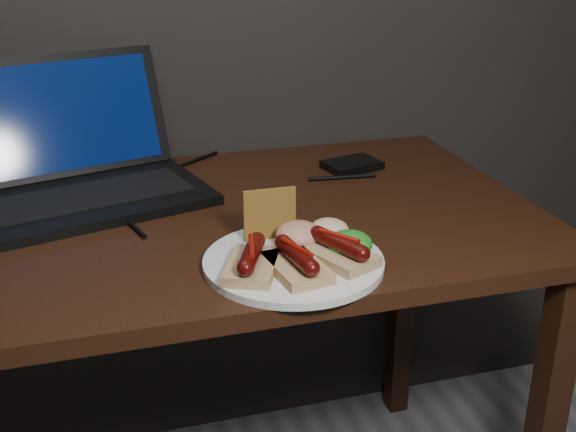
# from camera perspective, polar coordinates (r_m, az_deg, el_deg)

# --- Properties ---
(desk) EXTENTS (1.40, 0.70, 0.75)m
(desk) POSITION_cam_1_polar(r_m,az_deg,el_deg) (1.31, -10.86, -4.06)
(desk) COLOR #351A0D
(desk) RESTS_ON ground
(laptop) EXTENTS (0.49, 0.43, 0.25)m
(laptop) POSITION_cam_1_polar(r_m,az_deg,el_deg) (1.42, -16.06, 3.68)
(laptop) COLOR black
(laptop) RESTS_ON desk
(hard_drive) EXTENTS (0.13, 0.10, 0.02)m
(hard_drive) POSITION_cam_1_polar(r_m,az_deg,el_deg) (1.53, 5.08, 4.05)
(hard_drive) COLOR black
(hard_drive) RESTS_ON desk
(desk_cables) EXTENTS (0.97, 0.42, 0.01)m
(desk_cables) POSITION_cam_1_polar(r_m,az_deg,el_deg) (1.41, -13.07, 1.77)
(desk_cables) COLOR black
(desk_cables) RESTS_ON desk
(plate) EXTENTS (0.34, 0.34, 0.01)m
(plate) POSITION_cam_1_polar(r_m,az_deg,el_deg) (1.10, 0.44, -3.66)
(plate) COLOR silver
(plate) RESTS_ON desk
(bread_sausage_left) EXTENTS (0.11, 0.13, 0.04)m
(bread_sausage_left) POSITION_cam_1_polar(r_m,az_deg,el_deg) (1.05, -2.89, -3.54)
(bread_sausage_left) COLOR tan
(bread_sausage_left) RESTS_ON plate
(bread_sausage_center) EXTENTS (0.09, 0.12, 0.04)m
(bread_sausage_center) POSITION_cam_1_polar(r_m,az_deg,el_deg) (1.05, 0.68, -3.66)
(bread_sausage_center) COLOR tan
(bread_sausage_center) RESTS_ON plate
(bread_sausage_right) EXTENTS (0.11, 0.13, 0.04)m
(bread_sausage_right) POSITION_cam_1_polar(r_m,az_deg,el_deg) (1.09, 4.04, -2.72)
(bread_sausage_right) COLOR tan
(bread_sausage_right) RESTS_ON plate
(crispbread) EXTENTS (0.09, 0.01, 0.08)m
(crispbread) POSITION_cam_1_polar(r_m,az_deg,el_deg) (1.15, -1.46, 0.16)
(crispbread) COLOR #A4722D
(crispbread) RESTS_ON plate
(salad_greens) EXTENTS (0.07, 0.07, 0.04)m
(salad_greens) POSITION_cam_1_polar(r_m,az_deg,el_deg) (1.10, 4.90, -2.20)
(salad_greens) COLOR #185410
(salad_greens) RESTS_ON plate
(salsa_mound) EXTENTS (0.07, 0.07, 0.04)m
(salsa_mound) POSITION_cam_1_polar(r_m,az_deg,el_deg) (1.13, 0.83, -1.45)
(salsa_mound) COLOR maroon
(salsa_mound) RESTS_ON plate
(coleslaw_mound) EXTENTS (0.06, 0.06, 0.04)m
(coleslaw_mound) POSITION_cam_1_polar(r_m,az_deg,el_deg) (1.15, 3.25, -1.13)
(coleslaw_mound) COLOR beige
(coleslaw_mound) RESTS_ON plate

